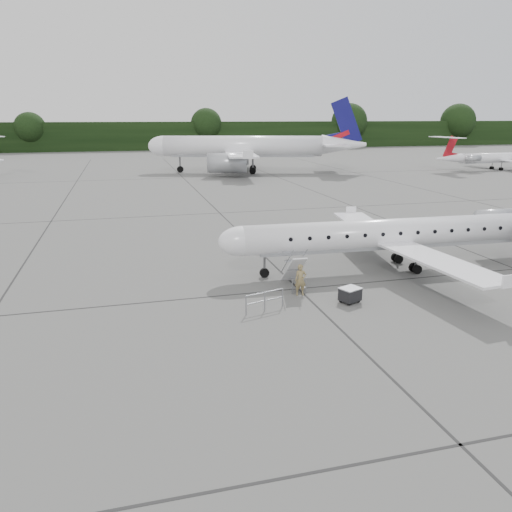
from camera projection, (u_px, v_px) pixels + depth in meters
name	position (u px, v px, depth m)	size (l,w,h in m)	color
ground	(408.00, 307.00, 26.17)	(320.00, 320.00, 0.00)	slate
treeline	(170.00, 136.00, 146.03)	(260.00, 4.00, 8.00)	black
main_regional_jet	(397.00, 219.00, 31.87)	(25.81, 18.59, 6.62)	white
airstair	(294.00, 270.00, 28.88)	(0.85, 2.39, 2.07)	white
passenger	(301.00, 280.00, 27.66)	(0.64, 0.42, 1.77)	olive
safety_railing	(265.00, 302.00, 25.50)	(2.20, 0.08, 1.00)	gray
baggage_cart	(350.00, 295.00, 26.68)	(1.01, 0.82, 0.88)	black
bg_narrowbody	(243.00, 136.00, 86.43)	(35.21, 25.35, 12.64)	white
bg_regional_right	(502.00, 153.00, 91.95)	(23.64, 17.02, 6.20)	white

